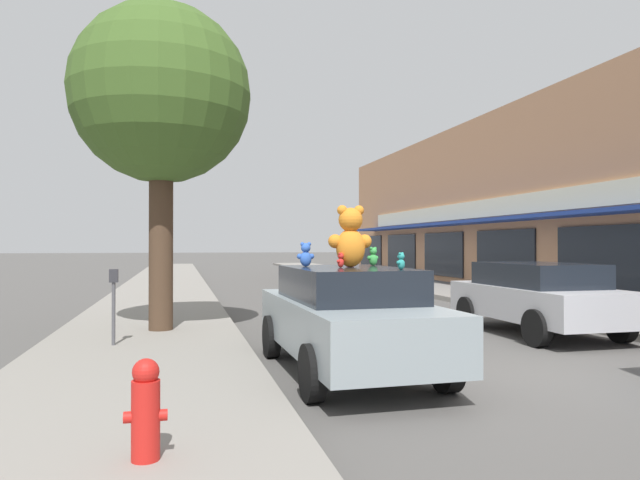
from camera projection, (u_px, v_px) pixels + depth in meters
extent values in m
plane|color=#514F4C|center=(527.00, 375.00, 8.03)|extent=(260.00, 260.00, 0.00)
cube|color=gray|center=(127.00, 393.00, 6.75)|extent=(3.48, 90.00, 0.16)
cube|color=navy|center=(531.00, 217.00, 18.77)|extent=(1.21, 34.40, 0.12)
cube|color=beige|center=(546.00, 201.00, 18.91)|extent=(0.08, 32.76, 0.70)
cube|color=black|center=(602.00, 260.00, 16.41)|extent=(0.06, 3.89, 2.00)
cube|color=black|center=(504.00, 257.00, 21.38)|extent=(0.06, 3.89, 2.00)
cube|color=black|center=(443.00, 254.00, 26.35)|extent=(0.06, 3.89, 2.00)
cube|color=black|center=(401.00, 253.00, 31.32)|extent=(0.06, 3.89, 2.00)
cube|color=black|center=(371.00, 252.00, 36.28)|extent=(0.06, 3.89, 2.00)
cube|color=#8C999E|center=(347.00, 324.00, 8.19)|extent=(1.83, 4.44, 0.71)
cube|color=black|center=(347.00, 284.00, 8.20)|extent=(1.59, 2.45, 0.46)
cylinder|color=black|center=(271.00, 336.00, 9.29)|extent=(0.21, 0.69, 0.68)
cylinder|color=black|center=(371.00, 332.00, 9.73)|extent=(0.21, 0.69, 0.68)
cylinder|color=black|center=(312.00, 373.00, 6.64)|extent=(0.21, 0.69, 0.68)
cylinder|color=black|center=(446.00, 365.00, 7.09)|extent=(0.21, 0.69, 0.68)
ellipsoid|color=orange|center=(351.00, 248.00, 8.38)|extent=(0.44, 0.38, 0.56)
sphere|color=orange|center=(351.00, 220.00, 8.39)|extent=(0.36, 0.36, 0.36)
sphere|color=orange|center=(359.00, 210.00, 8.42)|extent=(0.15, 0.15, 0.15)
sphere|color=orange|center=(342.00, 210.00, 8.36)|extent=(0.15, 0.15, 0.15)
sphere|color=#FFBA41|center=(348.00, 222.00, 8.53)|extent=(0.14, 0.14, 0.14)
sphere|color=orange|center=(365.00, 241.00, 8.46)|extent=(0.21, 0.21, 0.21)
sphere|color=orange|center=(335.00, 241.00, 8.37)|extent=(0.21, 0.21, 0.21)
ellipsoid|color=blue|center=(306.00, 259.00, 8.57)|extent=(0.18, 0.15, 0.23)
sphere|color=blue|center=(306.00, 248.00, 8.57)|extent=(0.15, 0.15, 0.14)
sphere|color=blue|center=(309.00, 244.00, 8.58)|extent=(0.06, 0.06, 0.06)
sphere|color=blue|center=(302.00, 244.00, 8.56)|extent=(0.06, 0.06, 0.06)
sphere|color=#548DFF|center=(305.00, 248.00, 8.63)|extent=(0.06, 0.06, 0.05)
sphere|color=blue|center=(312.00, 256.00, 8.60)|extent=(0.09, 0.09, 0.08)
sphere|color=blue|center=(300.00, 256.00, 8.56)|extent=(0.09, 0.09, 0.08)
ellipsoid|color=pink|center=(350.00, 259.00, 9.17)|extent=(0.20, 0.19, 0.20)
sphere|color=pink|center=(350.00, 250.00, 9.17)|extent=(0.17, 0.17, 0.13)
sphere|color=pink|center=(353.00, 247.00, 9.16)|extent=(0.07, 0.07, 0.05)
sphere|color=pink|center=(347.00, 247.00, 9.19)|extent=(0.07, 0.07, 0.05)
sphere|color=#FFA3DA|center=(351.00, 250.00, 9.22)|extent=(0.07, 0.07, 0.05)
sphere|color=pink|center=(355.00, 257.00, 9.16)|extent=(0.10, 0.10, 0.07)
sphere|color=pink|center=(346.00, 257.00, 9.21)|extent=(0.10, 0.10, 0.07)
ellipsoid|color=green|center=(373.00, 260.00, 8.97)|extent=(0.18, 0.16, 0.18)
sphere|color=green|center=(373.00, 251.00, 8.97)|extent=(0.15, 0.15, 0.12)
sphere|color=green|center=(375.00, 248.00, 8.99)|extent=(0.06, 0.06, 0.05)
sphere|color=green|center=(371.00, 248.00, 8.94)|extent=(0.06, 0.06, 0.05)
sphere|color=#5ADA6D|center=(371.00, 252.00, 9.01)|extent=(0.06, 0.06, 0.04)
sphere|color=green|center=(376.00, 258.00, 9.02)|extent=(0.09, 0.09, 0.07)
sphere|color=green|center=(369.00, 258.00, 8.93)|extent=(0.09, 0.09, 0.07)
ellipsoid|color=teal|center=(401.00, 264.00, 7.47)|extent=(0.14, 0.14, 0.14)
sphere|color=teal|center=(401.00, 256.00, 7.47)|extent=(0.13, 0.13, 0.09)
sphere|color=teal|center=(402.00, 254.00, 7.50)|extent=(0.05, 0.05, 0.04)
sphere|color=teal|center=(400.00, 254.00, 7.45)|extent=(0.05, 0.05, 0.04)
sphere|color=#47CDC6|center=(399.00, 257.00, 7.49)|extent=(0.05, 0.05, 0.03)
sphere|color=teal|center=(403.00, 262.00, 7.52)|extent=(0.07, 0.07, 0.05)
sphere|color=teal|center=(398.00, 263.00, 7.43)|extent=(0.07, 0.07, 0.05)
ellipsoid|color=red|center=(341.00, 263.00, 8.22)|extent=(0.14, 0.13, 0.13)
sphere|color=red|center=(341.00, 256.00, 8.22)|extent=(0.12, 0.12, 0.09)
sphere|color=red|center=(342.00, 254.00, 8.25)|extent=(0.05, 0.05, 0.04)
sphere|color=red|center=(340.00, 254.00, 8.20)|extent=(0.05, 0.05, 0.04)
sphere|color=#FF4741|center=(339.00, 256.00, 8.24)|extent=(0.05, 0.05, 0.03)
sphere|color=red|center=(342.00, 261.00, 8.27)|extent=(0.07, 0.07, 0.05)
sphere|color=red|center=(338.00, 261.00, 8.18)|extent=(0.07, 0.07, 0.05)
cube|color=#B7B7BC|center=(538.00, 302.00, 11.66)|extent=(1.84, 4.08, 0.65)
cube|color=black|center=(537.00, 275.00, 11.67)|extent=(1.62, 2.49, 0.47)
cylinder|color=black|center=(467.00, 312.00, 12.67)|extent=(0.20, 0.68, 0.68)
cylinder|color=black|center=(538.00, 310.00, 13.10)|extent=(0.20, 0.68, 0.68)
cylinder|color=black|center=(537.00, 328.00, 10.22)|extent=(0.20, 0.68, 0.68)
cylinder|color=black|center=(621.00, 325.00, 10.65)|extent=(0.20, 0.68, 0.68)
cylinder|color=#473323|center=(161.00, 250.00, 11.26)|extent=(0.47, 0.47, 3.17)
sphere|color=#3D5B23|center=(161.00, 94.00, 11.29)|extent=(3.54, 3.54, 3.54)
cylinder|color=red|center=(146.00, 420.00, 4.44)|extent=(0.22, 0.22, 0.62)
sphere|color=red|center=(146.00, 372.00, 4.45)|extent=(0.21, 0.21, 0.21)
cylinder|color=red|center=(130.00, 417.00, 4.41)|extent=(0.10, 0.09, 0.09)
cylinder|color=red|center=(161.00, 415.00, 4.47)|extent=(0.10, 0.09, 0.09)
cylinder|color=#4C4C51|center=(114.00, 314.00, 9.53)|extent=(0.06, 0.06, 1.05)
cube|color=#2D2D33|center=(114.00, 276.00, 9.54)|extent=(0.14, 0.10, 0.22)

